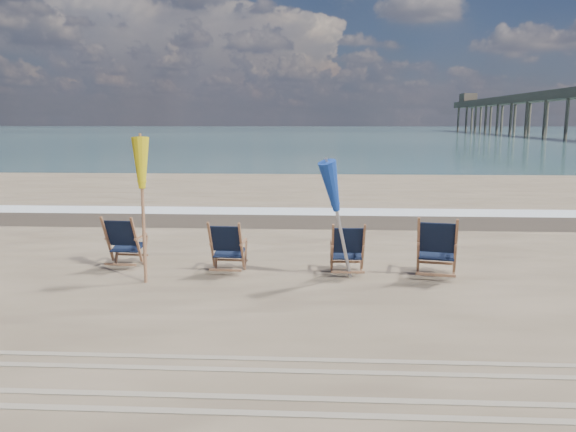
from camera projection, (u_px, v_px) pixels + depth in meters
name	position (u px, v px, depth m)	size (l,w,h in m)	color
ocean	(316.00, 132.00, 134.51)	(400.00, 400.00, 0.00)	#3E6166
surf_foam	(299.00, 211.00, 16.69)	(200.00, 1.40, 0.01)	silver
wet_sand_strip	(297.00, 220.00, 15.22)	(200.00, 2.60, 0.00)	#42362A
tire_tracks	(262.00, 383.00, 5.77)	(80.00, 1.30, 0.01)	gray
beach_chair_0	(137.00, 242.00, 10.16)	(0.63, 0.71, 0.99)	black
beach_chair_1	(241.00, 248.00, 9.79)	(0.61, 0.69, 0.96)	black
beach_chair_2	(363.00, 249.00, 9.69)	(0.61, 0.69, 0.95)	black
beach_chair_3	(456.00, 249.00, 9.40)	(0.70, 0.79, 1.09)	black
umbrella_yellow	(141.00, 171.00, 9.24)	(0.30, 0.30, 2.40)	#936141
umbrella_blue	(341.00, 188.00, 9.24)	(0.30, 0.30, 2.09)	#A5A5AD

